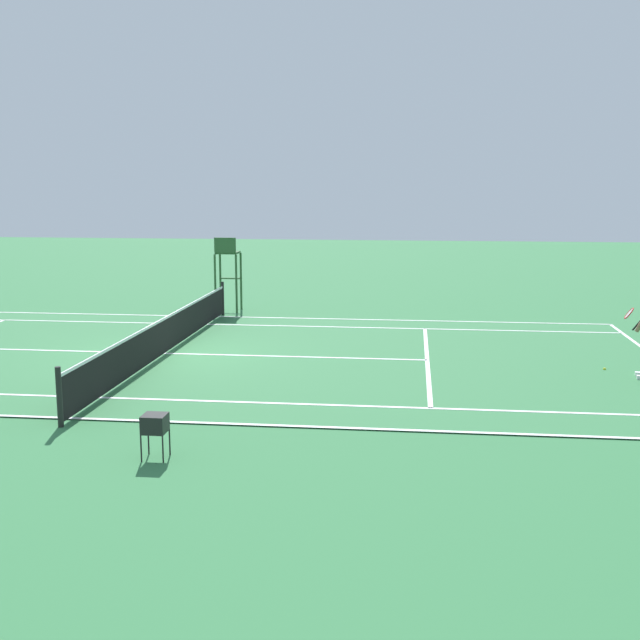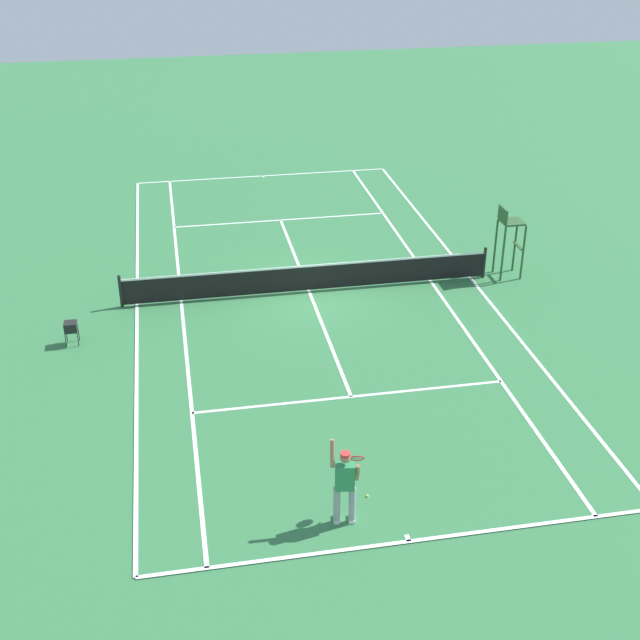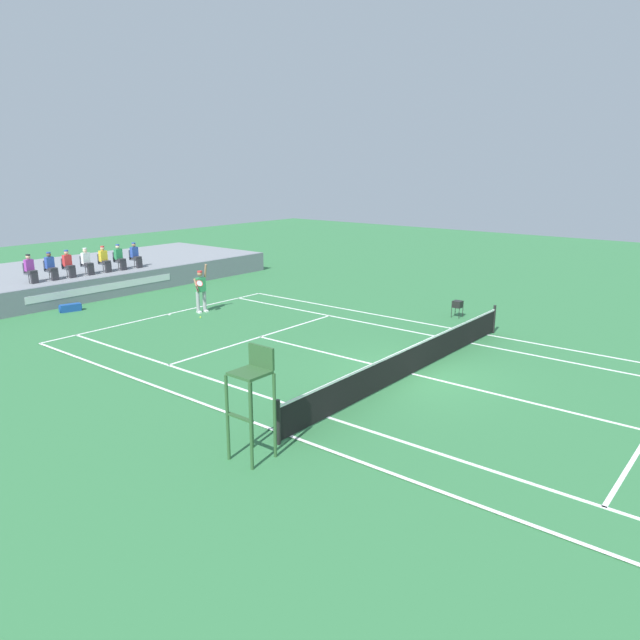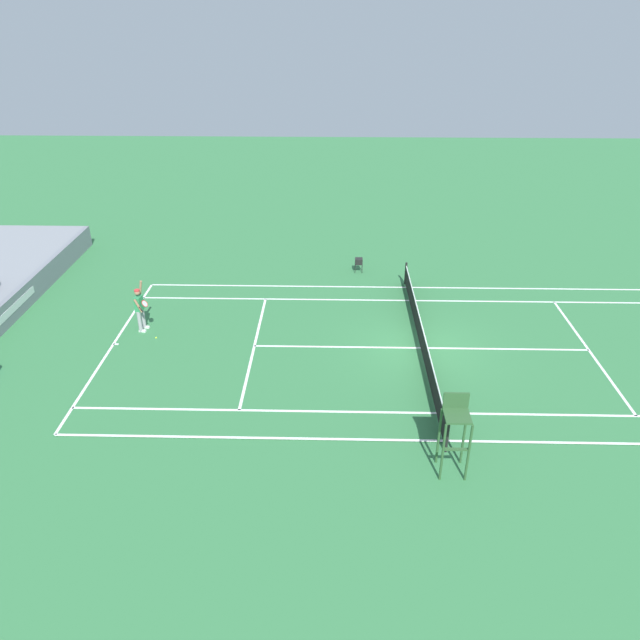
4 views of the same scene
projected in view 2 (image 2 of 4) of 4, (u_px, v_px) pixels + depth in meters
The scene contains 7 objects.
ground_plane at pixel (309, 291), 27.82m from camera, with size 80.00×80.00×0.00m, color #337542.
court at pixel (309, 291), 27.82m from camera, with size 11.08×23.88×0.03m.
net at pixel (309, 277), 27.58m from camera, with size 11.98×0.10×1.07m.
tennis_player at pixel (345, 485), 17.57m from camera, with size 0.81×0.62×2.08m.
tennis_ball at pixel (367, 496), 18.72m from camera, with size 0.07×0.07×0.07m, color #D1E533.
umpire_chair at pixel (509, 233), 28.18m from camera, with size 0.77×0.77×2.44m.
ball_hopper at pixel (71, 326), 24.50m from camera, with size 0.36×0.36×0.70m.
Camera 2 is at (4.23, 24.66, 12.21)m, focal length 48.13 mm.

